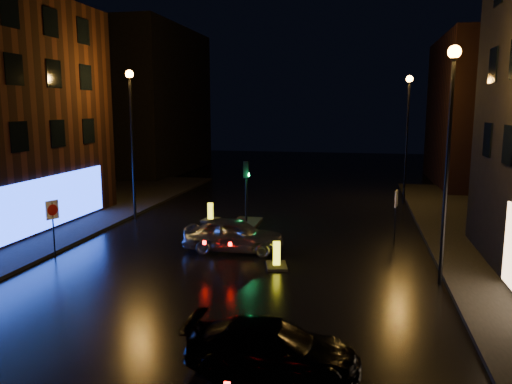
% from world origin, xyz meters
% --- Properties ---
extents(ground, '(120.00, 120.00, 0.00)m').
position_xyz_m(ground, '(0.00, 0.00, 0.00)').
color(ground, black).
rests_on(ground, ground).
extents(building_far_left, '(8.00, 16.00, 14.00)m').
position_xyz_m(building_far_left, '(-16.00, 35.00, 7.00)').
color(building_far_left, black).
rests_on(building_far_left, ground).
extents(building_far_right, '(8.00, 14.00, 12.00)m').
position_xyz_m(building_far_right, '(15.00, 32.00, 6.00)').
color(building_far_right, black).
rests_on(building_far_right, ground).
extents(street_lamp_lfar, '(0.44, 0.44, 8.37)m').
position_xyz_m(street_lamp_lfar, '(-7.80, 14.00, 5.56)').
color(street_lamp_lfar, black).
rests_on(street_lamp_lfar, ground).
extents(street_lamp_rnear, '(0.44, 0.44, 8.37)m').
position_xyz_m(street_lamp_rnear, '(7.80, 6.00, 5.56)').
color(street_lamp_rnear, black).
rests_on(street_lamp_rnear, ground).
extents(street_lamp_rfar, '(0.44, 0.44, 8.37)m').
position_xyz_m(street_lamp_rfar, '(7.80, 22.00, 5.56)').
color(street_lamp_rfar, black).
rests_on(street_lamp_rfar, ground).
extents(traffic_signal, '(1.40, 2.40, 3.45)m').
position_xyz_m(traffic_signal, '(-1.20, 14.00, 0.50)').
color(traffic_signal, black).
rests_on(traffic_signal, ground).
extents(silver_hatchback, '(4.47, 1.91, 1.51)m').
position_xyz_m(silver_hatchback, '(-0.54, 8.62, 0.75)').
color(silver_hatchback, '#9CA0A4').
rests_on(silver_hatchback, ground).
extents(dark_sedan, '(4.25, 1.76, 1.23)m').
position_xyz_m(dark_sedan, '(2.91, -1.17, 0.61)').
color(dark_sedan, black).
rests_on(dark_sedan, ground).
extents(bollard_near, '(1.06, 1.36, 1.05)m').
position_xyz_m(bollard_near, '(1.69, 6.77, 0.23)').
color(bollard_near, black).
rests_on(bollard_near, ground).
extents(bollard_far, '(0.92, 1.25, 1.01)m').
position_xyz_m(bollard_far, '(-3.34, 14.28, 0.22)').
color(bollard_far, black).
rests_on(bollard_far, ground).
extents(road_sign_left, '(0.27, 0.57, 2.44)m').
position_xyz_m(road_sign_left, '(-7.86, 6.27, 1.83)').
color(road_sign_left, black).
rests_on(road_sign_left, ground).
extents(road_sign_right, '(0.19, 0.58, 2.41)m').
position_xyz_m(road_sign_right, '(6.60, 12.16, 1.80)').
color(road_sign_right, black).
rests_on(road_sign_right, ground).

